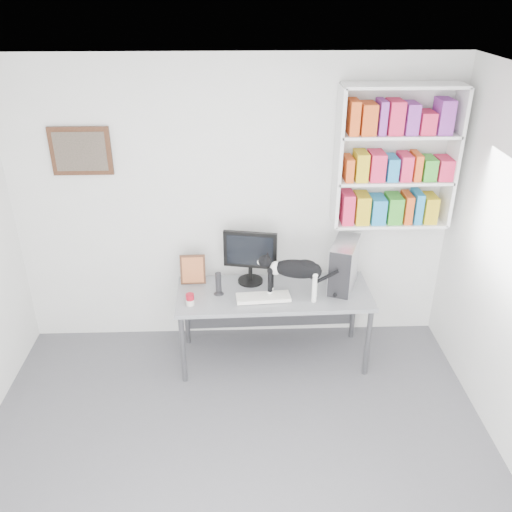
% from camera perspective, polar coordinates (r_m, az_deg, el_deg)
% --- Properties ---
extents(room, '(4.01, 4.01, 2.70)m').
position_cam_1_polar(room, '(3.21, -2.40, -8.35)').
color(room, '#4E4D52').
rests_on(room, ground).
extents(bookshelf, '(1.03, 0.28, 1.24)m').
position_cam_1_polar(bookshelf, '(4.86, 14.52, 9.99)').
color(bookshelf, silver).
rests_on(bookshelf, room).
extents(wall_art, '(0.52, 0.04, 0.42)m').
position_cam_1_polar(wall_art, '(4.95, -17.96, 10.46)').
color(wall_art, '#4C2818').
rests_on(wall_art, room).
extents(desk, '(1.74, 0.71, 0.72)m').
position_cam_1_polar(desk, '(5.04, 1.84, -7.32)').
color(desk, gray).
rests_on(desk, room).
extents(monitor, '(0.52, 0.32, 0.52)m').
position_cam_1_polar(monitor, '(4.89, -0.60, -0.09)').
color(monitor, black).
rests_on(monitor, desk).
extents(keyboard, '(0.48, 0.22, 0.04)m').
position_cam_1_polar(keyboard, '(4.74, 0.77, -4.36)').
color(keyboard, white).
rests_on(keyboard, desk).
extents(pc_tower, '(0.34, 0.49, 0.45)m').
position_cam_1_polar(pc_tower, '(4.89, 9.23, -0.91)').
color(pc_tower, '#AAAAAE').
rests_on(pc_tower, desk).
extents(speaker, '(0.10, 0.10, 0.22)m').
position_cam_1_polar(speaker, '(4.78, -3.98, -2.88)').
color(speaker, black).
rests_on(speaker, desk).
extents(leaning_print, '(0.23, 0.10, 0.28)m').
position_cam_1_polar(leaning_print, '(4.96, -6.67, -1.37)').
color(leaning_print, '#4C2818').
rests_on(leaning_print, desk).
extents(soup_can, '(0.08, 0.08, 0.10)m').
position_cam_1_polar(soup_can, '(4.67, -6.95, -4.57)').
color(soup_can, maroon).
rests_on(soup_can, desk).
extents(cat, '(0.65, 0.30, 0.39)m').
position_cam_1_polar(cat, '(4.68, 4.09, -2.36)').
color(cat, black).
rests_on(cat, desk).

